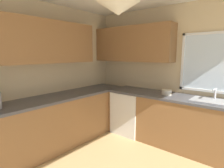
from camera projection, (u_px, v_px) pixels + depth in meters
name	position (u px, v px, depth m)	size (l,w,h in m)	color
room_shell	(99.00, 41.00, 2.81)	(3.73, 3.83, 2.54)	beige
counter_run_left	(46.00, 125.00, 3.06)	(0.65, 3.44, 0.89)	olive
counter_run_back	(183.00, 122.00, 3.17)	(2.82, 0.65, 0.89)	olive
dishwasher	(130.00, 112.00, 3.80)	(0.60, 0.60, 0.84)	white
sink_assembly	(213.00, 101.00, 2.83)	(0.60, 0.40, 0.19)	#9EA0A5
bowl	(167.00, 92.00, 3.28)	(0.17, 0.17, 0.09)	beige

